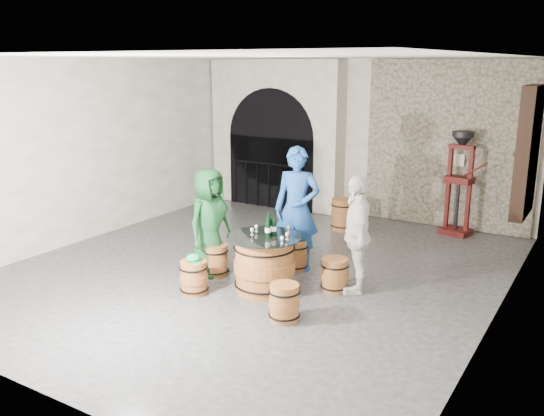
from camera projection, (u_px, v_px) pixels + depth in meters
The scene contains 31 objects.
ground at pixel (257, 269), 8.95m from camera, with size 8.00×8.00×0.00m, color #2B2B2E.
wall_back at pixel (361, 138), 11.86m from camera, with size 8.00×8.00×0.00m, color white.
wall_front at pixel (18, 234), 5.24m from camera, with size 8.00×8.00×0.00m, color white.
wall_left at pixel (93, 150), 10.32m from camera, with size 8.00×8.00×0.00m, color white.
wall_right at pixel (505, 195), 6.79m from camera, with size 8.00×8.00×0.00m, color white.
ceiling at pixel (255, 57), 8.16m from camera, with size 8.00×8.00×0.00m, color beige.
stone_facing_panel at pixel (449, 145), 10.90m from camera, with size 3.20×0.12×3.18m, color gray.
arched_opening at pixel (276, 135), 12.61m from camera, with size 3.10×0.60×3.19m.
shuttered_window at pixel (527, 152), 8.78m from camera, with size 0.23×1.10×2.00m.
barrel_table at pixel (265, 264), 8.00m from camera, with size 1.05×1.05×0.80m.
barrel_stool_left at pixel (215, 260), 8.66m from camera, with size 0.40×0.40×0.47m.
barrel_stool_far at pixel (295, 255), 8.88m from camera, with size 0.40×0.40×0.47m.
barrel_stool_right at pixel (335, 275), 8.05m from camera, with size 0.40×0.40×0.47m.
barrel_stool_near_right at pixel (284, 303), 7.12m from camera, with size 0.40×0.40×0.47m.
barrel_stool_near_left at pixel (194, 277), 7.95m from camera, with size 0.40×0.40×0.47m.
green_cap at pixel (193, 258), 7.88m from camera, with size 0.25×0.20×0.11m.
person_green at pixel (209, 222), 8.58m from camera, with size 0.79×0.52×1.63m, color #113F1C.
person_blue at pixel (297, 209), 8.74m from camera, with size 0.70×0.46×1.91m, color #1A4793.
person_white at pixel (357, 234), 7.90m from camera, with size 0.97×0.40×1.66m, color silver.
wine_bottle_left at pixel (269, 226), 7.94m from camera, with size 0.08×0.08×0.32m.
wine_bottle_center at pixel (268, 228), 7.84m from camera, with size 0.08×0.08×0.32m.
wine_bottle_right at pixel (274, 226), 7.89m from camera, with size 0.08×0.08×0.32m.
tasting_glass_a at pixel (252, 232), 7.95m from camera, with size 0.05×0.05×0.10m, color #BB6E24, non-canonical shape.
tasting_glass_b at pixel (287, 236), 7.74m from camera, with size 0.05×0.05×0.10m, color #BB6E24, non-canonical shape.
tasting_glass_c at pixel (267, 227), 8.14m from camera, with size 0.05×0.05×0.10m, color #BB6E24, non-canonical shape.
tasting_glass_d at pixel (288, 229), 8.06m from camera, with size 0.05×0.05×0.10m, color #BB6E24, non-canonical shape.
tasting_glass_e at pixel (282, 240), 7.57m from camera, with size 0.05×0.05×0.10m, color #BB6E24, non-canonical shape.
tasting_glass_f at pixel (256, 228), 8.10m from camera, with size 0.05×0.05×0.10m, color #BB6E24, non-canonical shape.
side_barrel at pixel (343, 214), 10.99m from camera, with size 0.46×0.46×0.61m.
corking_press at pixel (460, 175), 10.52m from camera, with size 0.81×0.53×1.92m.
control_box at pixel (460, 160), 10.77m from camera, with size 0.18×0.10×0.22m, color silver.
Camera 1 is at (4.60, -7.08, 3.12)m, focal length 38.00 mm.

